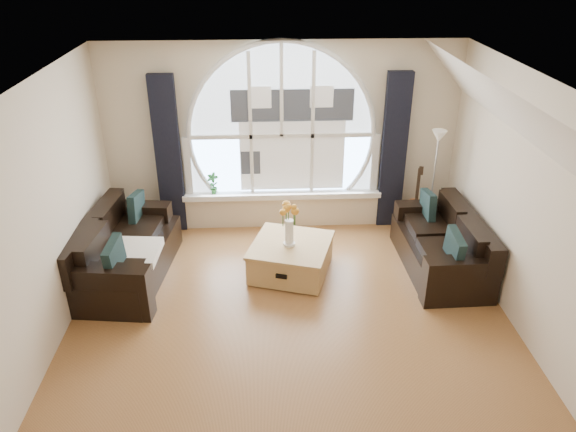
% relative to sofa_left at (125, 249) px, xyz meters
% --- Properties ---
extents(ground, '(5.00, 5.50, 0.01)m').
position_rel_sofa_left_xyz_m(ground, '(2.03, -1.36, -0.40)').
color(ground, brown).
rests_on(ground, ground).
extents(ceiling, '(5.00, 5.50, 0.01)m').
position_rel_sofa_left_xyz_m(ceiling, '(2.03, -1.36, 2.30)').
color(ceiling, silver).
rests_on(ceiling, ground).
extents(wall_back, '(5.00, 0.01, 2.70)m').
position_rel_sofa_left_xyz_m(wall_back, '(2.03, 1.39, 0.95)').
color(wall_back, beige).
rests_on(wall_back, ground).
extents(wall_left, '(0.01, 5.50, 2.70)m').
position_rel_sofa_left_xyz_m(wall_left, '(-0.47, -1.36, 0.95)').
color(wall_left, beige).
rests_on(wall_left, ground).
extents(wall_right, '(0.01, 5.50, 2.70)m').
position_rel_sofa_left_xyz_m(wall_right, '(4.53, -1.36, 0.95)').
color(wall_right, beige).
rests_on(wall_right, ground).
extents(attic_slope, '(0.92, 5.50, 0.72)m').
position_rel_sofa_left_xyz_m(attic_slope, '(4.23, -1.36, 1.95)').
color(attic_slope, silver).
rests_on(attic_slope, ground).
extents(arched_window, '(2.60, 0.06, 2.15)m').
position_rel_sofa_left_xyz_m(arched_window, '(2.03, 1.36, 1.23)').
color(arched_window, silver).
rests_on(arched_window, wall_back).
extents(window_sill, '(2.90, 0.22, 0.08)m').
position_rel_sofa_left_xyz_m(window_sill, '(2.03, 1.29, 0.11)').
color(window_sill, white).
rests_on(window_sill, wall_back).
extents(window_frame, '(2.76, 0.08, 2.15)m').
position_rel_sofa_left_xyz_m(window_frame, '(2.03, 1.33, 1.23)').
color(window_frame, white).
rests_on(window_frame, wall_back).
extents(neighbor_house, '(1.70, 0.02, 1.50)m').
position_rel_sofa_left_xyz_m(neighbor_house, '(2.18, 1.35, 1.10)').
color(neighbor_house, silver).
rests_on(neighbor_house, wall_back).
extents(curtain_left, '(0.35, 0.12, 2.30)m').
position_rel_sofa_left_xyz_m(curtain_left, '(0.43, 1.27, 0.75)').
color(curtain_left, black).
rests_on(curtain_left, ground).
extents(curtain_right, '(0.35, 0.12, 2.30)m').
position_rel_sofa_left_xyz_m(curtain_right, '(3.63, 1.27, 0.75)').
color(curtain_right, black).
rests_on(curtain_right, ground).
extents(sofa_left, '(1.15, 1.97, 0.83)m').
position_rel_sofa_left_xyz_m(sofa_left, '(0.00, 0.00, 0.00)').
color(sofa_left, black).
rests_on(sofa_left, ground).
extents(sofa_right, '(0.91, 1.75, 0.77)m').
position_rel_sofa_left_xyz_m(sofa_right, '(4.03, -0.01, 0.00)').
color(sofa_right, black).
rests_on(sofa_right, ground).
extents(coffee_chest, '(1.20, 1.20, 0.47)m').
position_rel_sofa_left_xyz_m(coffee_chest, '(2.09, -0.02, -0.17)').
color(coffee_chest, '#A47D46').
rests_on(coffee_chest, ground).
extents(throw_blanket, '(0.60, 0.60, 0.10)m').
position_rel_sofa_left_xyz_m(throw_blanket, '(0.20, -0.26, 0.10)').
color(throw_blanket, silver).
rests_on(throw_blanket, sofa_left).
extents(vase_flowers, '(0.24, 0.24, 0.70)m').
position_rel_sofa_left_xyz_m(vase_flowers, '(2.06, -0.04, 0.42)').
color(vase_flowers, white).
rests_on(vase_flowers, coffee_chest).
extents(floor_lamp, '(0.24, 0.24, 1.60)m').
position_rel_sofa_left_xyz_m(floor_lamp, '(4.12, 0.87, 0.40)').
color(floor_lamp, '#B2B2B2').
rests_on(floor_lamp, ground).
extents(guitar, '(0.41, 0.33, 1.06)m').
position_rel_sofa_left_xyz_m(guitar, '(3.95, 1.04, 0.13)').
color(guitar, brown).
rests_on(guitar, ground).
extents(potted_plant, '(0.20, 0.16, 0.32)m').
position_rel_sofa_left_xyz_m(potted_plant, '(1.02, 1.29, 0.31)').
color(potted_plant, '#1E6023').
rests_on(potted_plant, window_sill).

